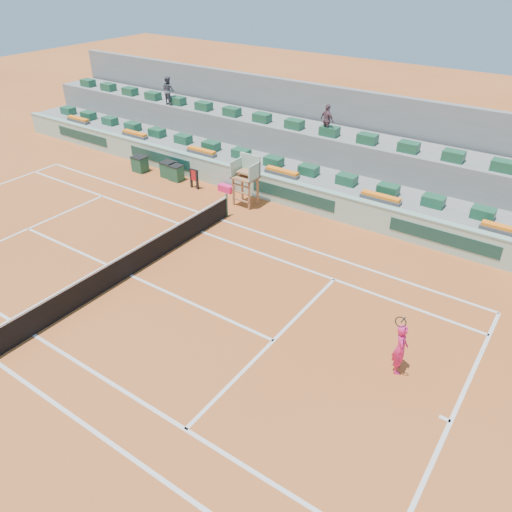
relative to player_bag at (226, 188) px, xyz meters
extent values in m
plane|color=#A74E20|center=(1.71, -8.04, -0.17)|extent=(90.00, 90.00, 0.00)
cube|color=gray|center=(1.71, 2.66, 0.43)|extent=(36.00, 4.00, 1.20)
cube|color=gray|center=(1.71, 4.26, 1.13)|extent=(36.00, 2.40, 2.60)
cube|color=gray|center=(1.71, 5.86, 2.03)|extent=(36.00, 0.40, 4.40)
cube|color=#F01F6A|center=(0.00, 0.00, 0.00)|extent=(0.77, 0.34, 0.34)
imported|color=#4B4A56|center=(-6.74, 3.42, 3.23)|extent=(0.83, 0.68, 1.59)
imported|color=#694651|center=(3.59, 3.54, 3.19)|extent=(0.96, 0.67, 1.52)
cube|color=silver|center=(13.59, -8.04, -0.17)|extent=(0.12, 10.97, 0.01)
cube|color=silver|center=(1.71, -2.56, -0.17)|extent=(23.77, 0.12, 0.01)
cube|color=silver|center=(1.71, -12.16, -0.17)|extent=(23.77, 0.12, 0.01)
cube|color=silver|center=(1.71, -3.93, -0.17)|extent=(23.77, 0.12, 0.01)
cube|color=silver|center=(-4.69, -8.04, -0.17)|extent=(0.12, 8.23, 0.01)
cube|color=silver|center=(8.11, -8.04, -0.17)|extent=(0.12, 8.23, 0.01)
cube|color=silver|center=(1.71, -8.04, -0.17)|extent=(12.80, 0.12, 0.01)
cube|color=silver|center=(13.44, -8.04, -0.17)|extent=(0.30, 0.12, 0.01)
cube|color=black|center=(1.71, -8.04, 0.29)|extent=(0.03, 11.87, 0.92)
cube|color=white|center=(1.71, -8.04, 0.78)|extent=(0.06, 11.87, 0.07)
cylinder|color=#204C3B|center=(1.71, -2.11, 0.38)|extent=(0.10, 0.10, 1.10)
cube|color=#9CC5AD|center=(1.71, 0.46, 0.43)|extent=(36.00, 0.30, 1.20)
cube|color=#7EAA98|center=(1.71, 0.46, 1.06)|extent=(36.00, 0.34, 0.06)
cube|color=#153B32|center=(-11.29, 0.30, 0.48)|extent=(4.40, 0.02, 0.56)
cube|color=#153B32|center=(-4.79, 0.30, 0.48)|extent=(4.40, 0.02, 0.56)
cube|color=#153B32|center=(3.71, 0.30, 0.48)|extent=(4.40, 0.02, 0.56)
cube|color=#153B32|center=(10.71, 0.30, 0.48)|extent=(4.40, 0.02, 0.56)
cube|color=#915C37|center=(1.26, -0.99, 0.50)|extent=(0.08, 0.08, 1.35)
cube|color=#915C37|center=(2.16, -0.99, 0.50)|extent=(0.08, 0.08, 1.35)
cube|color=#915C37|center=(1.26, -0.29, 0.50)|extent=(0.08, 0.08, 1.35)
cube|color=#915C37|center=(2.16, -0.29, 0.50)|extent=(0.08, 0.08, 1.35)
cube|color=#915C37|center=(1.71, -0.64, 1.22)|extent=(1.10, 0.90, 0.08)
cube|color=#9CC5AD|center=(1.71, -0.26, 1.73)|extent=(1.10, 0.08, 1.00)
cube|color=#9CC5AD|center=(1.19, -0.64, 1.58)|extent=(0.06, 0.90, 0.80)
cube|color=#9CC5AD|center=(2.23, -0.64, 1.58)|extent=(0.06, 0.90, 0.80)
cube|color=#915C37|center=(1.71, -0.54, 1.46)|extent=(0.80, 0.60, 0.08)
cube|color=#915C37|center=(1.71, -0.99, 0.18)|extent=(0.90, 0.08, 0.06)
cube|color=#915C37|center=(1.71, -0.99, 0.58)|extent=(0.90, 0.08, 0.06)
cube|color=#915C37|center=(1.71, -0.99, 0.93)|extent=(0.90, 0.08, 0.06)
cube|color=#1B5134|center=(-14.29, 1.76, 1.25)|extent=(0.90, 0.60, 0.44)
cube|color=#1B5134|center=(-12.29, 1.76, 1.25)|extent=(0.90, 0.60, 0.44)
cube|color=#1B5134|center=(-10.29, 1.76, 1.25)|extent=(0.90, 0.60, 0.44)
cube|color=#1B5134|center=(-8.29, 1.76, 1.25)|extent=(0.90, 0.60, 0.44)
cube|color=#1B5134|center=(-6.29, 1.76, 1.25)|extent=(0.90, 0.60, 0.44)
cube|color=#1B5134|center=(-4.29, 1.76, 1.25)|extent=(0.90, 0.60, 0.44)
cube|color=#1B5134|center=(-2.29, 1.76, 1.25)|extent=(0.90, 0.60, 0.44)
cube|color=#1B5134|center=(-0.29, 1.76, 1.25)|extent=(0.90, 0.60, 0.44)
cube|color=#1B5134|center=(1.71, 1.76, 1.25)|extent=(0.90, 0.60, 0.44)
cube|color=#1B5134|center=(3.71, 1.76, 1.25)|extent=(0.90, 0.60, 0.44)
cube|color=#1B5134|center=(5.71, 1.76, 1.25)|extent=(0.90, 0.60, 0.44)
cube|color=#1B5134|center=(7.71, 1.76, 1.25)|extent=(0.90, 0.60, 0.44)
cube|color=#1B5134|center=(9.71, 1.76, 1.25)|extent=(0.90, 0.60, 0.44)
cube|color=#1B5134|center=(11.71, 1.76, 1.25)|extent=(0.90, 0.60, 0.44)
cube|color=#1B5134|center=(-14.29, 3.66, 2.65)|extent=(0.90, 0.60, 0.44)
cube|color=#1B5134|center=(-12.29, 3.66, 2.65)|extent=(0.90, 0.60, 0.44)
cube|color=#1B5134|center=(-10.29, 3.66, 2.65)|extent=(0.90, 0.60, 0.44)
cube|color=#1B5134|center=(-8.29, 3.66, 2.65)|extent=(0.90, 0.60, 0.44)
cube|color=#1B5134|center=(-6.29, 3.66, 2.65)|extent=(0.90, 0.60, 0.44)
cube|color=#1B5134|center=(-4.29, 3.66, 2.65)|extent=(0.90, 0.60, 0.44)
cube|color=#1B5134|center=(-2.29, 3.66, 2.65)|extent=(0.90, 0.60, 0.44)
cube|color=#1B5134|center=(-0.29, 3.66, 2.65)|extent=(0.90, 0.60, 0.44)
cube|color=#1B5134|center=(1.71, 3.66, 2.65)|extent=(0.90, 0.60, 0.44)
cube|color=#1B5134|center=(3.71, 3.66, 2.65)|extent=(0.90, 0.60, 0.44)
cube|color=#1B5134|center=(5.71, 3.66, 2.65)|extent=(0.90, 0.60, 0.44)
cube|color=#1B5134|center=(7.71, 3.66, 2.65)|extent=(0.90, 0.60, 0.44)
cube|color=#1B5134|center=(9.71, 3.66, 2.65)|extent=(0.90, 0.60, 0.44)
cube|color=#1B5134|center=(11.71, 3.66, 2.65)|extent=(0.90, 0.60, 0.44)
cube|color=#505050|center=(-12.29, 0.96, 1.11)|extent=(1.80, 0.36, 0.16)
cube|color=orange|center=(-12.29, 0.96, 1.25)|extent=(1.70, 0.32, 0.12)
cube|color=#505050|center=(-7.29, 0.96, 1.11)|extent=(1.80, 0.36, 0.16)
cube|color=orange|center=(-7.29, 0.96, 1.25)|extent=(1.70, 0.32, 0.12)
cube|color=#505050|center=(-2.29, 0.96, 1.11)|extent=(1.80, 0.36, 0.16)
cube|color=orange|center=(-2.29, 0.96, 1.25)|extent=(1.70, 0.32, 0.12)
cube|color=#505050|center=(2.71, 0.96, 1.11)|extent=(1.80, 0.36, 0.16)
cube|color=orange|center=(2.71, 0.96, 1.25)|extent=(1.70, 0.32, 0.12)
cube|color=#505050|center=(7.71, 0.96, 1.11)|extent=(1.80, 0.36, 0.16)
cube|color=orange|center=(7.71, 0.96, 1.25)|extent=(1.70, 0.32, 0.12)
cube|color=#505050|center=(12.71, 0.96, 1.11)|extent=(1.80, 0.36, 0.16)
cube|color=orange|center=(12.71, 0.96, 1.25)|extent=(1.70, 0.32, 0.12)
cube|color=#174730|center=(-3.01, -0.35, 0.23)|extent=(0.66, 0.56, 0.80)
cube|color=black|center=(-3.01, -0.35, 0.65)|extent=(0.69, 0.60, 0.04)
cube|color=#174730|center=(-3.63, -0.23, 0.23)|extent=(0.75, 0.64, 0.80)
cube|color=black|center=(-3.63, -0.23, 0.65)|extent=(0.79, 0.68, 0.04)
cube|color=#174730|center=(-5.49, -0.54, 0.23)|extent=(0.73, 0.63, 0.80)
cube|color=black|center=(-5.49, -0.54, 0.65)|extent=(0.77, 0.67, 0.04)
cube|color=black|center=(-1.75, -0.58, 0.33)|extent=(0.10, 0.10, 1.00)
cube|color=black|center=(-1.35, -0.58, 0.33)|extent=(0.10, 0.10, 1.00)
cube|color=black|center=(-1.55, -0.58, 0.83)|extent=(0.59, 0.08, 0.06)
cube|color=red|center=(-1.55, -0.60, 0.53)|extent=(0.43, 0.04, 0.56)
imported|color=#F01F6A|center=(11.73, -7.05, 0.65)|extent=(0.60, 0.71, 1.64)
cylinder|color=black|center=(11.73, -7.35, 1.88)|extent=(0.03, 0.35, 0.09)
torus|color=black|center=(11.73, -7.57, 1.95)|extent=(0.31, 0.08, 0.31)
camera|label=1|loc=(14.42, -18.09, 10.28)|focal=35.00mm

